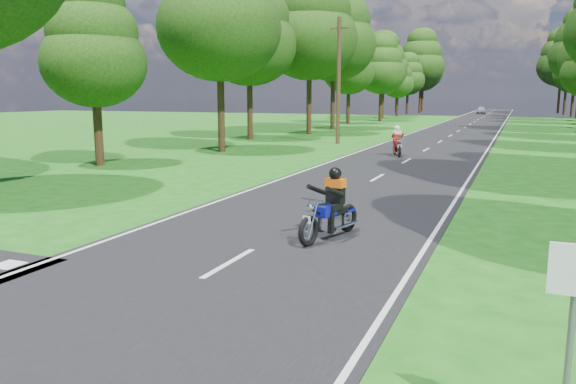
% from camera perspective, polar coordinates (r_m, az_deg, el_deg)
% --- Properties ---
extents(ground, '(160.00, 160.00, 0.00)m').
position_cam_1_polar(ground, '(9.25, -12.02, -10.55)').
color(ground, '#165012').
rests_on(ground, ground).
extents(main_road, '(7.00, 140.00, 0.02)m').
position_cam_1_polar(main_road, '(57.41, 17.53, 6.27)').
color(main_road, black).
rests_on(main_road, ground).
extents(road_markings, '(7.40, 140.00, 0.01)m').
position_cam_1_polar(road_markings, '(55.56, 17.21, 6.20)').
color(road_markings, silver).
rests_on(road_markings, main_road).
extents(treeline, '(40.00, 115.35, 14.78)m').
position_cam_1_polar(treeline, '(67.45, 19.93, 13.64)').
color(treeline, black).
rests_on(treeline, ground).
extents(telegraph_pole, '(1.20, 0.26, 8.00)m').
position_cam_1_polar(telegraph_pole, '(36.79, 5.16, 11.23)').
color(telegraph_pole, '#382616').
rests_on(telegraph_pole, ground).
extents(road_sign, '(0.45, 0.07, 2.00)m').
position_cam_1_polar(road_sign, '(5.45, 26.95, -11.15)').
color(road_sign, slate).
rests_on(road_sign, ground).
extents(rider_near_blue, '(1.11, 2.01, 1.59)m').
position_cam_1_polar(rider_near_blue, '(12.43, 4.24, -1.18)').
color(rider_near_blue, '#0D1294').
rests_on(rider_near_blue, main_road).
extents(rider_far_red, '(1.24, 1.99, 1.58)m').
position_cam_1_polar(rider_far_red, '(29.82, 11.04, 5.13)').
color(rider_far_red, '#B20D19').
rests_on(rider_far_red, main_road).
extents(distant_car, '(1.77, 3.73, 1.23)m').
position_cam_1_polar(distant_car, '(97.74, 19.03, 7.88)').
color(distant_car, '#B5B8BD').
rests_on(distant_car, main_road).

